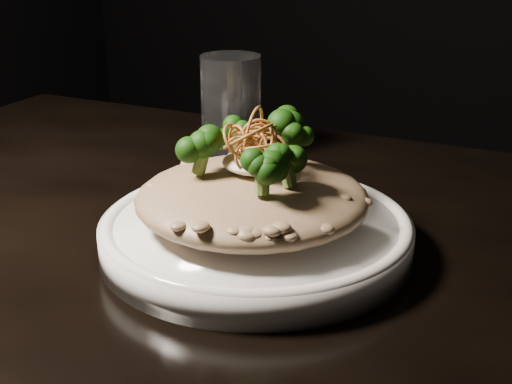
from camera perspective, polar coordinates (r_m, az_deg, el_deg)
table at (r=0.68m, az=-2.46°, el=-11.04°), size 1.10×0.80×0.75m
plate at (r=0.63m, az=0.00°, el=-3.46°), size 0.27×0.27×0.03m
risotto at (r=0.61m, az=-0.29°, el=-0.48°), size 0.20×0.20×0.04m
broccoli at (r=0.60m, az=0.00°, el=3.38°), size 0.12×0.12×0.04m
cheese at (r=0.61m, az=0.03°, el=2.45°), size 0.06×0.06×0.02m
shallots at (r=0.59m, az=-0.09°, el=4.56°), size 0.05×0.05×0.04m
drinking_glass at (r=0.85m, az=-2.01°, el=6.70°), size 0.09×0.09×0.13m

